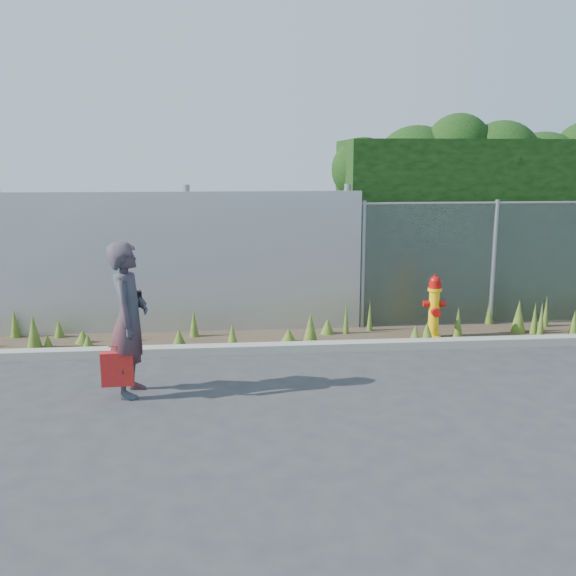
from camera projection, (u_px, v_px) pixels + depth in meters
The scene contains 10 objects.
ground at pixel (326, 397), 7.34m from camera, with size 80.00×80.00×0.00m, color #313134.
curb at pixel (306, 347), 9.09m from camera, with size 16.00×0.22×0.12m, color gray.
weed_strip at pixel (284, 330), 9.69m from camera, with size 16.00×1.29×0.54m.
corrugated_fence at pixel (86, 265), 9.76m from camera, with size 8.50×0.21×2.30m.
chainlink_fence at pixel (556, 262), 10.47m from camera, with size 6.50×0.07×2.05m.
hedge at pixel (540, 205), 11.34m from camera, with size 7.47×1.99×3.48m.
fire_hydrant at pixel (434, 308), 9.66m from camera, with size 0.33×0.30×0.99m.
woman at pixel (129, 319), 7.27m from camera, with size 0.65×0.42×1.77m, color #0E4F5A.
red_tote_bag at pixel (117, 369), 7.18m from camera, with size 0.35×0.13×0.46m.
black_shoulder_bag at pixel (131, 299), 7.42m from camera, with size 0.25×0.10×0.18m.
Camera 1 is at (-1.09, -6.89, 2.65)m, focal length 40.00 mm.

